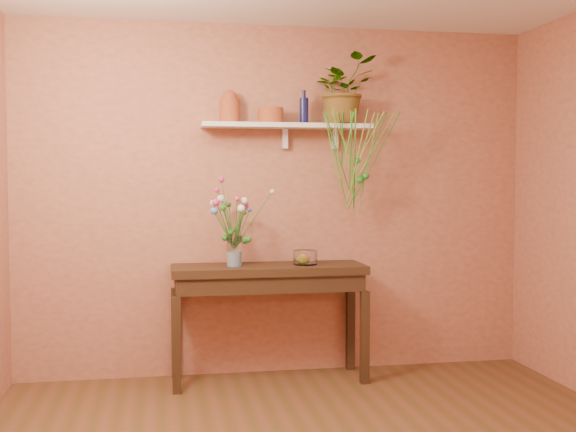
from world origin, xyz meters
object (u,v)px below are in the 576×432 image
glass_vase (234,253)px  blue_bottle (304,110)px  sideboard (269,282)px  glass_bowl (305,258)px  spider_plant (343,90)px  bouquet (233,212)px  terracotta_jug (230,107)px

glass_vase → blue_bottle: bearing=15.2°
sideboard → glass_bowl: bearing=-3.1°
blue_bottle → sideboard: bearing=-158.3°
spider_plant → bouquet: size_ratio=0.98×
blue_bottle → spider_plant: spider_plant is taller
sideboard → glass_vase: (-0.26, -0.03, 0.22)m
terracotta_jug → bouquet: size_ratio=0.46×
sideboard → blue_bottle: blue_bottle is taller
bouquet → glass_bowl: bouquet is taller
terracotta_jug → glass_vase: bearing=-85.7°
spider_plant → glass_bowl: bearing=-159.4°
spider_plant → bouquet: spider_plant is taller
glass_vase → bouquet: 0.30m
blue_bottle → glass_vase: 1.21m
terracotta_jug → spider_plant: bearing=-2.6°
blue_bottle → bouquet: size_ratio=0.48×
spider_plant → glass_vase: (-0.86, -0.14, -1.23)m
glass_vase → glass_bowl: 0.54m
terracotta_jug → spider_plant: 0.88m
sideboard → glass_bowl: (0.28, -0.01, 0.18)m
terracotta_jug → blue_bottle: 0.57m
glass_bowl → blue_bottle: bearing=83.3°
sideboard → spider_plant: 1.57m
sideboard → bouquet: 0.60m
spider_plant → terracotta_jug: bearing=177.4°
glass_bowl → sideboard: bearing=176.9°
sideboard → glass_bowl: size_ratio=8.02×
blue_bottle → spider_plant: (0.31, -0.01, 0.16)m
terracotta_jug → glass_bowl: (0.55, -0.16, -1.13)m
sideboard → glass_vase: glass_vase is taller
blue_bottle → glass_bowl: size_ratio=1.41×
bouquet → spider_plant: bearing=9.5°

